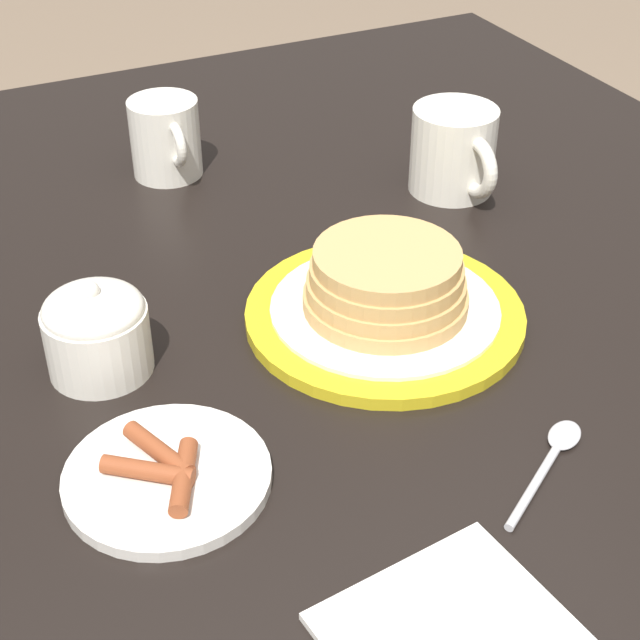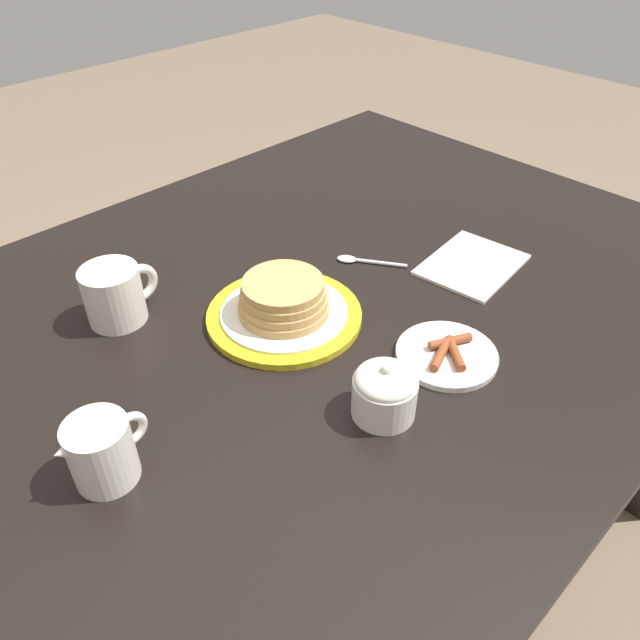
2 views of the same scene
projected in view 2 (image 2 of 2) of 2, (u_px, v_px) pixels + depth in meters
ground_plane at (313, 553)px, 1.52m from camera, size 8.00×8.00×0.00m
dining_table at (310, 349)px, 1.11m from camera, size 1.51×1.09×0.76m
pancake_plate at (282, 304)px, 1.00m from camera, size 0.25×0.25×0.07m
side_plate_bacon at (447, 354)px, 0.94m from camera, size 0.15×0.15×0.02m
coffee_mug at (115, 294)px, 0.99m from camera, size 0.13×0.09×0.09m
creamer_pitcher at (101, 451)px, 0.74m from camera, size 0.12×0.08×0.10m
sugar_bowl at (385, 391)px, 0.83m from camera, size 0.09×0.09×0.09m
napkin at (472, 265)px, 1.14m from camera, size 0.20×0.16×0.01m
spoon at (360, 260)px, 1.15m from camera, size 0.08×0.12×0.01m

